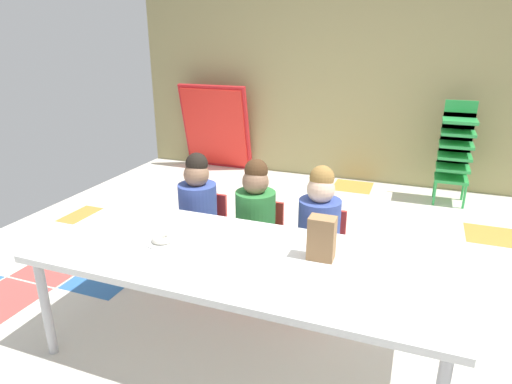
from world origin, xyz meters
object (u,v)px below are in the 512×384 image
object	(u,v)px
craft_table	(240,262)
seated_child_near_camera	(198,206)
kid_chair_green_stack	(455,148)
paper_bag_brown	(322,238)
seated_child_middle_seat	(256,214)
donut_powdered_on_plate	(163,238)
folded_activity_table	(216,128)
paper_plate_near_edge	(163,242)
seated_child_far_right	(319,223)

from	to	relation	value
craft_table	seated_child_near_camera	size ratio (longest dim) A/B	2.29
kid_chair_green_stack	paper_bag_brown	bearing A→B (deg)	-104.58
seated_child_middle_seat	donut_powdered_on_plate	xyz separation A→B (m)	(-0.27, -0.67, 0.08)
seated_child_middle_seat	folded_activity_table	distance (m)	2.96
paper_bag_brown	paper_plate_near_edge	world-z (taller)	paper_bag_brown
seated_child_near_camera	folded_activity_table	bearing A→B (deg)	113.35
seated_child_near_camera	folded_activity_table	size ratio (longest dim) A/B	0.84
craft_table	seated_child_far_right	world-z (taller)	seated_child_far_right
seated_child_near_camera	paper_plate_near_edge	size ratio (longest dim) A/B	5.10
seated_child_far_right	donut_powdered_on_plate	distance (m)	0.97
seated_child_middle_seat	seated_child_far_right	bearing A→B (deg)	0.00
kid_chair_green_stack	donut_powdered_on_plate	distance (m)	3.36
folded_activity_table	paper_plate_near_edge	size ratio (longest dim) A/B	6.04
seated_child_near_camera	paper_bag_brown	bearing A→B (deg)	-29.30
seated_child_far_right	donut_powdered_on_plate	bearing A→B (deg)	-135.96
seated_child_near_camera	seated_child_middle_seat	distance (m)	0.42
kid_chair_green_stack	paper_bag_brown	distance (m)	2.94
folded_activity_table	paper_bag_brown	distance (m)	3.72
seated_child_far_right	paper_bag_brown	size ratio (longest dim) A/B	4.17
seated_child_far_right	paper_plate_near_edge	bearing A→B (deg)	-135.96
seated_child_far_right	folded_activity_table	xyz separation A→B (m)	(-1.94, 2.54, -0.02)
folded_activity_table	paper_bag_brown	size ratio (longest dim) A/B	4.94
paper_bag_brown	seated_child_middle_seat	bearing A→B (deg)	135.28
kid_chair_green_stack	paper_plate_near_edge	bearing A→B (deg)	-117.77
seated_child_near_camera	paper_bag_brown	size ratio (longest dim) A/B	4.17
craft_table	paper_plate_near_edge	world-z (taller)	paper_plate_near_edge
kid_chair_green_stack	folded_activity_table	size ratio (longest dim) A/B	0.96
craft_table	seated_child_middle_seat	bearing A→B (deg)	103.68
seated_child_middle_seat	paper_bag_brown	bearing A→B (deg)	-44.72
seated_child_near_camera	paper_plate_near_edge	bearing A→B (deg)	-77.74
seated_child_far_right	paper_plate_near_edge	distance (m)	0.97
seated_child_far_right	kid_chair_green_stack	distance (m)	2.46
craft_table	donut_powdered_on_plate	size ratio (longest dim) A/B	18.26
seated_child_far_right	paper_plate_near_edge	size ratio (longest dim) A/B	5.10
donut_powdered_on_plate	craft_table	bearing A→B (deg)	3.25
folded_activity_table	paper_bag_brown	world-z (taller)	folded_activity_table
seated_child_near_camera	seated_child_middle_seat	bearing A→B (deg)	0.00
seated_child_near_camera	kid_chair_green_stack	size ratio (longest dim) A/B	0.88
seated_child_near_camera	kid_chair_green_stack	distance (m)	2.87
seated_child_near_camera	seated_child_far_right	size ratio (longest dim) A/B	1.00
seated_child_middle_seat	paper_bag_brown	distance (m)	0.79
paper_bag_brown	craft_table	bearing A→B (deg)	-165.26
seated_child_near_camera	donut_powdered_on_plate	bearing A→B (deg)	-77.74
craft_table	folded_activity_table	size ratio (longest dim) A/B	1.94
seated_child_middle_seat	seated_child_far_right	world-z (taller)	same
paper_plate_near_edge	seated_child_middle_seat	bearing A→B (deg)	67.79
paper_plate_near_edge	paper_bag_brown	bearing A→B (deg)	8.80
paper_bag_brown	donut_powdered_on_plate	distance (m)	0.84
seated_child_near_camera	seated_child_far_right	xyz separation A→B (m)	(0.84, 0.00, 0.00)
seated_child_far_right	donut_powdered_on_plate	size ratio (longest dim) A/B	7.96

